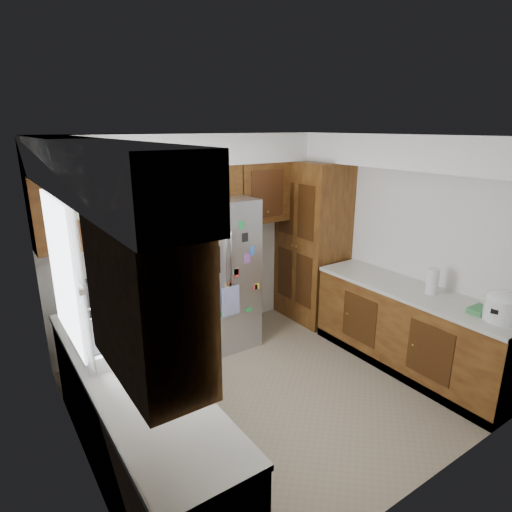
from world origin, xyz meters
The scene contains 12 objects.
floor centered at (0.00, 0.00, 0.00)m, with size 3.60×3.60×0.00m, color gray.
room_shell centered at (-0.11, 0.36, 1.82)m, with size 3.64×3.24×2.52m.
left_counter_run centered at (-1.36, 0.03, 0.43)m, with size 1.36×3.20×0.92m.
right_counter_run centered at (1.50, -0.47, 0.42)m, with size 0.63×2.25×0.92m.
pantry centered at (1.50, 1.15, 1.07)m, with size 0.60×0.90×2.15m, color #411E0C.
fridge centered at (0.00, 1.20, 0.90)m, with size 0.90×0.79×1.80m.
bridge_cabinet centered at (0.00, 1.43, 1.98)m, with size 0.96×0.34×0.35m, color #411E0C.
fridge_top_items centered at (0.07, 1.37, 2.26)m, with size 0.69×0.26×0.25m.
sink_assembly centered at (-1.50, 0.10, 0.99)m, with size 0.52×0.70×0.37m.
left_counter_clutter centered at (-1.46, 0.83, 1.05)m, with size 0.39×0.84×0.38m.
rice_cooker centered at (1.50, -1.38, 1.06)m, with size 0.32×0.31×0.28m.
paper_towel centered at (1.55, -0.64, 1.05)m, with size 0.12×0.12×0.27m, color white.
Camera 1 is at (-2.26, -3.02, 2.58)m, focal length 30.00 mm.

